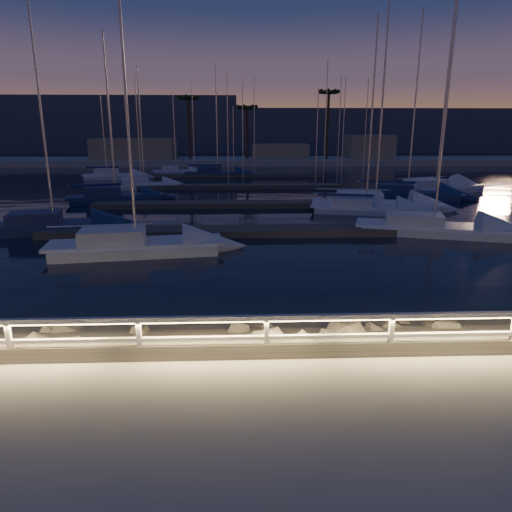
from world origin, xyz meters
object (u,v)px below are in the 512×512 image
(sailboat_f, at_px, (50,225))
(sailboat_b, at_px, (132,244))
(sailboat_c, at_px, (372,204))
(sailboat_e, at_px, (113,197))
(sailboat_l, at_px, (434,188))
(sailboat_m, at_px, (175,171))
(sailboat_i, at_px, (113,175))
(guard_rail, at_px, (221,327))
(sailboat_d, at_px, (429,227))
(sailboat_n, at_px, (216,173))
(sailboat_h, at_px, (404,193))
(sailboat_j, at_px, (143,185))
(sailboat_g, at_px, (363,207))

(sailboat_f, bearing_deg, sailboat_b, -54.67)
(sailboat_c, bearing_deg, sailboat_e, 178.80)
(sailboat_l, bearing_deg, sailboat_c, -154.65)
(sailboat_e, height_order, sailboat_m, sailboat_e)
(sailboat_i, xyz_separation_m, sailboat_l, (34.65, -14.39, 0.02))
(sailboat_c, bearing_deg, sailboat_l, 58.53)
(guard_rail, height_order, sailboat_l, sailboat_l)
(sailboat_b, relative_size, sailboat_c, 0.89)
(guard_rail, distance_m, sailboat_d, 19.58)
(sailboat_c, bearing_deg, sailboat_n, 127.53)
(sailboat_h, relative_size, sailboat_j, 1.30)
(sailboat_j, height_order, sailboat_m, sailboat_j)
(guard_rail, xyz_separation_m, sailboat_i, (-15.20, 48.28, -0.91))
(sailboat_j, height_order, sailboat_l, sailboat_l)
(sailboat_e, height_order, sailboat_h, sailboat_h)
(sailboat_c, distance_m, sailboat_h, 7.72)
(sailboat_d, xyz_separation_m, sailboat_m, (-19.97, 39.20, -0.02))
(sailboat_c, height_order, sailboat_l, sailboat_l)
(sailboat_d, xyz_separation_m, sailboat_e, (-21.66, 12.99, 0.04))
(sailboat_e, relative_size, sailboat_l, 0.78)
(sailboat_f, bearing_deg, sailboat_i, 84.45)
(sailboat_h, bearing_deg, sailboat_l, 58.58)
(guard_rail, relative_size, sailboat_e, 3.28)
(sailboat_n, bearing_deg, guard_rail, -86.93)
(guard_rail, bearing_deg, sailboat_b, 111.96)
(sailboat_b, xyz_separation_m, sailboat_l, (24.27, 21.92, 0.01))
(sailboat_j, distance_m, sailboat_l, 29.32)
(sailboat_e, relative_size, sailboat_n, 0.93)
(sailboat_i, distance_m, sailboat_m, 9.54)
(sailboat_g, bearing_deg, sailboat_n, 127.49)
(sailboat_c, distance_m, sailboat_g, 1.79)
(guard_rail, relative_size, sailboat_l, 2.56)
(sailboat_e, bearing_deg, sailboat_i, 88.39)
(sailboat_h, xyz_separation_m, sailboat_l, (4.16, 3.52, 0.03))
(sailboat_d, bearing_deg, sailboat_g, 123.04)
(sailboat_m, distance_m, sailboat_n, 7.42)
(sailboat_c, relative_size, sailboat_h, 1.03)
(sailboat_c, distance_m, sailboat_i, 35.25)
(sailboat_i, bearing_deg, sailboat_d, -56.88)
(sailboat_f, xyz_separation_m, sailboat_m, (2.33, 37.86, -0.04))
(sailboat_l, bearing_deg, sailboat_f, -173.02)
(sailboat_n, bearing_deg, sailboat_c, -63.32)
(sailboat_h, bearing_deg, sailboat_n, 149.70)
(sailboat_g, xyz_separation_m, sailboat_m, (-17.93, 32.17, -0.01))
(sailboat_e, height_order, sailboat_l, sailboat_l)
(sailboat_e, distance_m, sailboat_l, 29.99)
(sailboat_f, distance_m, sailboat_l, 34.54)
(guard_rail, bearing_deg, sailboat_g, 67.36)
(sailboat_c, xyz_separation_m, sailboat_f, (-21.33, -7.13, -0.03))
(sailboat_j, bearing_deg, sailboat_i, 103.73)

